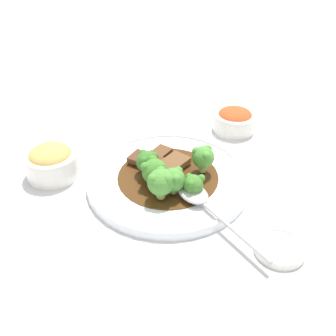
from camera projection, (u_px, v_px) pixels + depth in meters
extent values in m
plane|color=silver|center=(168.00, 183.00, 0.74)|extent=(4.00, 4.00, 0.00)
cylinder|color=white|center=(168.00, 180.00, 0.74)|extent=(0.30, 0.30, 0.01)
torus|color=white|center=(168.00, 177.00, 0.73)|extent=(0.30, 0.30, 0.01)
cylinder|color=#4C2D14|center=(168.00, 176.00, 0.73)|extent=(0.19, 0.19, 0.00)
cube|color=#56331E|center=(146.00, 160.00, 0.76)|extent=(0.05, 0.07, 0.01)
cube|color=brown|center=(159.00, 154.00, 0.77)|extent=(0.06, 0.04, 0.01)
cube|color=brown|center=(172.00, 164.00, 0.74)|extent=(0.07, 0.04, 0.01)
cylinder|color=#8EB756|center=(202.00, 167.00, 0.73)|extent=(0.01, 0.01, 0.02)
sphere|color=#4C8E38|center=(203.00, 157.00, 0.72)|extent=(0.04, 0.04, 0.04)
sphere|color=#4C8E38|center=(208.00, 149.00, 0.72)|extent=(0.02, 0.02, 0.02)
sphere|color=#4C8E38|center=(196.00, 151.00, 0.71)|extent=(0.02, 0.02, 0.02)
sphere|color=#4C8E38|center=(206.00, 156.00, 0.70)|extent=(0.02, 0.02, 0.02)
cylinder|color=#8EB756|center=(153.00, 180.00, 0.71)|extent=(0.02, 0.02, 0.01)
sphere|color=#427F2D|center=(153.00, 171.00, 0.69)|extent=(0.05, 0.05, 0.05)
sphere|color=#427F2D|center=(153.00, 160.00, 0.70)|extent=(0.02, 0.02, 0.02)
sphere|color=#427F2D|center=(145.00, 167.00, 0.68)|extent=(0.02, 0.02, 0.02)
sphere|color=#427F2D|center=(159.00, 167.00, 0.68)|extent=(0.02, 0.02, 0.02)
cylinder|color=#8EB756|center=(148.00, 170.00, 0.73)|extent=(0.01, 0.01, 0.01)
sphere|color=#387028|center=(147.00, 162.00, 0.72)|extent=(0.04, 0.04, 0.04)
sphere|color=#387028|center=(143.00, 154.00, 0.72)|extent=(0.02, 0.02, 0.02)
sphere|color=#387028|center=(144.00, 161.00, 0.71)|extent=(0.02, 0.02, 0.02)
sphere|color=#387028|center=(154.00, 156.00, 0.72)|extent=(0.02, 0.02, 0.02)
cylinder|color=#7FA84C|center=(173.00, 189.00, 0.68)|extent=(0.01, 0.01, 0.01)
sphere|color=#4C8E38|center=(173.00, 180.00, 0.67)|extent=(0.04, 0.04, 0.04)
sphere|color=#4C8E38|center=(166.00, 174.00, 0.67)|extent=(0.02, 0.02, 0.02)
sphere|color=#4C8E38|center=(176.00, 179.00, 0.66)|extent=(0.02, 0.02, 0.02)
sphere|color=#4C8E38|center=(178.00, 171.00, 0.67)|extent=(0.02, 0.02, 0.02)
cylinder|color=#8EB756|center=(161.00, 193.00, 0.67)|extent=(0.02, 0.02, 0.02)
sphere|color=#4C8E38|center=(161.00, 182.00, 0.66)|extent=(0.05, 0.05, 0.05)
sphere|color=#4C8E38|center=(153.00, 179.00, 0.65)|extent=(0.02, 0.02, 0.02)
sphere|color=#4C8E38|center=(168.00, 179.00, 0.65)|extent=(0.02, 0.02, 0.02)
sphere|color=#4C8E38|center=(161.00, 171.00, 0.66)|extent=(0.02, 0.02, 0.02)
cylinder|color=#8EB756|center=(193.00, 192.00, 0.68)|extent=(0.01, 0.01, 0.01)
sphere|color=#427F2D|center=(193.00, 184.00, 0.67)|extent=(0.03, 0.03, 0.03)
sphere|color=#427F2D|center=(191.00, 184.00, 0.66)|extent=(0.01, 0.01, 0.01)
sphere|color=#427F2D|center=(200.00, 179.00, 0.67)|extent=(0.01, 0.01, 0.01)
sphere|color=#427F2D|center=(189.00, 177.00, 0.67)|extent=(0.01, 0.01, 0.01)
ellipsoid|color=#B7B7BC|center=(193.00, 193.00, 0.67)|extent=(0.06, 0.07, 0.01)
cylinder|color=#B7B7BC|center=(235.00, 232.00, 0.61)|extent=(0.04, 0.15, 0.01)
cylinder|color=white|center=(234.00, 129.00, 0.90)|extent=(0.05, 0.05, 0.01)
cylinder|color=white|center=(234.00, 123.00, 0.89)|extent=(0.09, 0.09, 0.04)
torus|color=white|center=(235.00, 116.00, 0.88)|extent=(0.09, 0.09, 0.01)
ellipsoid|color=#D14C23|center=(235.00, 115.00, 0.88)|extent=(0.07, 0.07, 0.03)
cylinder|color=white|center=(54.00, 174.00, 0.76)|extent=(0.05, 0.05, 0.01)
cylinder|color=white|center=(52.00, 165.00, 0.75)|extent=(0.10, 0.10, 0.04)
torus|color=white|center=(50.00, 156.00, 0.73)|extent=(0.10, 0.10, 0.01)
ellipsoid|color=tan|center=(50.00, 154.00, 0.73)|extent=(0.08, 0.08, 0.03)
cylinder|color=white|center=(280.00, 249.00, 0.60)|extent=(0.08, 0.08, 0.01)
torus|color=white|center=(280.00, 247.00, 0.60)|extent=(0.08, 0.08, 0.01)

